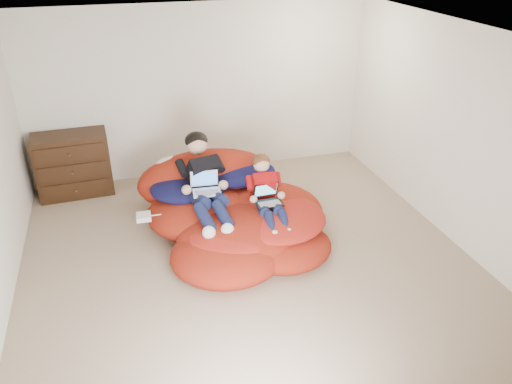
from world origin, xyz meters
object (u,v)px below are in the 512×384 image
laptop_black (268,197)px  younger_boy (267,191)px  older_boy (203,177)px  laptop_white (206,186)px  dresser (73,165)px  beanbag_pile (235,214)px

laptop_black → younger_boy: bearing=90.0°
older_boy → laptop_white: older_boy is taller
laptop_black → dresser: bearing=140.3°
dresser → beanbag_pile: 2.52m
dresser → younger_boy: younger_boy is taller
laptop_white → laptop_black: laptop_white is taller
younger_boy → laptop_black: 0.08m
beanbag_pile → laptop_black: (0.35, -0.23, 0.30)m
dresser → older_boy: older_boy is taller
beanbag_pile → older_boy: (-0.33, 0.21, 0.46)m
dresser → older_boy: size_ratio=0.75×
dresser → older_boy: bearing=-42.1°
dresser → laptop_white: size_ratio=2.91×
beanbag_pile → laptop_white: 0.52m
beanbag_pile → younger_boy: bearing=-28.0°
laptop_white → laptop_black: bearing=-25.3°
laptop_white → laptop_black: (0.68, -0.32, -0.09)m
laptop_white → younger_boy: bearing=-22.2°
beanbag_pile → older_boy: size_ratio=1.78×
dresser → beanbag_pile: size_ratio=0.42×
younger_boy → laptop_black: bearing=-90.0°
dresser → older_boy: (1.58, -1.43, 0.26)m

